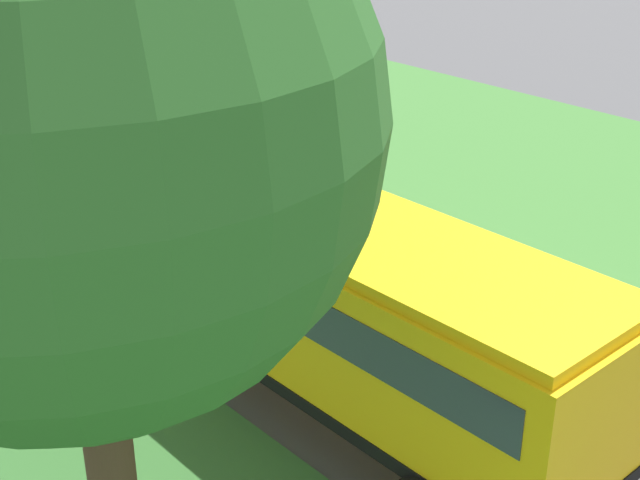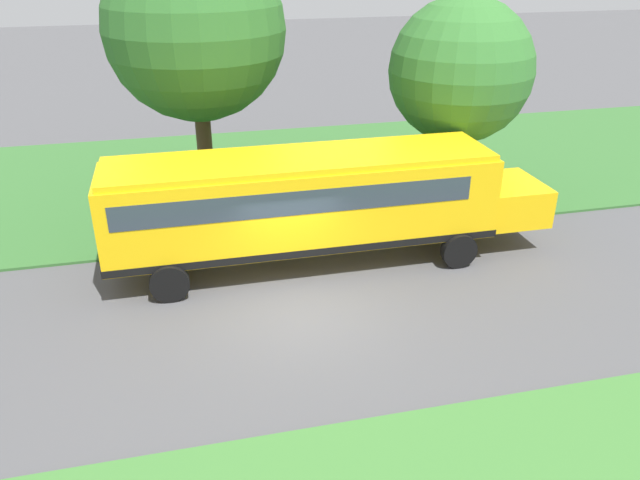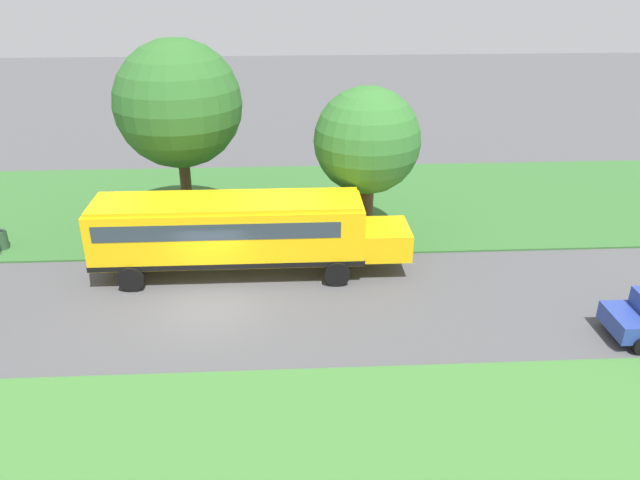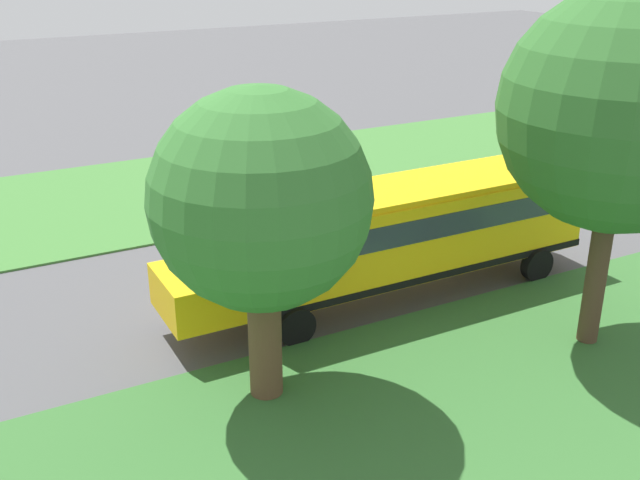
% 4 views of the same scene
% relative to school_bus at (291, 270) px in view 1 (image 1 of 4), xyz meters
% --- Properties ---
extents(ground_plane, '(120.00, 120.00, 0.00)m').
position_rel_school_bus_xyz_m(ground_plane, '(2.64, -0.87, -1.92)').
color(ground_plane, '#4C4C4F').
extents(school_bus, '(2.84, 12.42, 3.16)m').
position_rel_school_bus_xyz_m(school_bus, '(0.00, 0.00, 0.00)').
color(school_bus, yellow).
rests_on(school_bus, ground).
extents(car_blue_nearest, '(2.02, 4.40, 1.56)m').
position_rel_school_bus_xyz_m(car_blue_nearest, '(5.44, 14.80, -1.05)').
color(car_blue_nearest, '#283D93').
rests_on(car_blue_nearest, ground).
extents(oak_tree_beside_bus, '(5.51, 5.51, 8.62)m').
position_rel_school_bus_xyz_m(oak_tree_beside_bus, '(-4.52, -2.52, 3.84)').
color(oak_tree_beside_bus, '#4C3826').
rests_on(oak_tree_beside_bus, ground).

